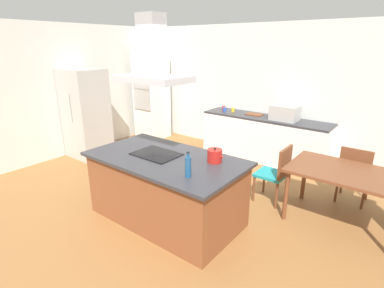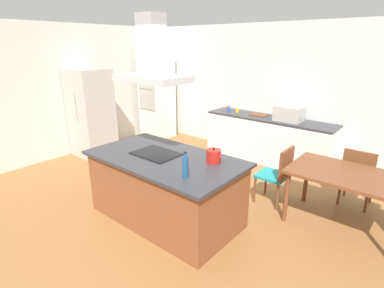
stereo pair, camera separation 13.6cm
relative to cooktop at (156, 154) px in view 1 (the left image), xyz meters
The scene contains 19 objects.
ground 1.76m from the cooktop, 83.94° to the left, with size 16.00×16.00×0.00m, color #936033.
wall_back 3.28m from the cooktop, 87.20° to the left, with size 7.20×0.10×2.70m, color silver.
wall_left 3.47m from the cooktop, 163.10° to the left, with size 0.10×8.80×2.70m, color silver.
kitchen_island 0.48m from the cooktop, ahead, with size 2.06×1.14×0.90m.
cooktop is the anchor object (origin of this frame).
tea_kettle 0.80m from the cooktop, 18.77° to the left, with size 0.24×0.19×0.19m.
olive_oil_bottle 0.83m from the cooktop, 20.65° to the right, with size 0.07×0.07×0.29m.
back_counter 2.92m from the cooktop, 85.57° to the left, with size 2.58×0.62×0.90m.
countertop_microwave 2.95m from the cooktop, 77.90° to the left, with size 0.50×0.38×0.28m, color #B2AFAA.
coffee_mug_red 3.05m from the cooktop, 105.05° to the left, with size 0.08×0.08×0.09m, color red.
coffee_mug_blue 2.91m from the cooktop, 103.81° to the left, with size 0.08×0.08×0.09m, color #2D56B2.
coffee_mug_yellow 2.94m from the cooktop, 100.37° to the left, with size 0.08×0.08×0.09m, color gold.
cutting_board 2.93m from the cooktop, 90.68° to the left, with size 0.34×0.24×0.02m, color brown.
wall_oven_stack 3.81m from the cooktop, 136.01° to the left, with size 0.70×0.66×2.20m.
refrigerator 2.94m from the cooktop, 163.94° to the left, with size 0.80×0.73×1.82m.
dining_table 2.48m from the cooktop, 32.94° to the left, with size 1.40×0.90×0.75m.
chair_at_left_end 1.81m from the cooktop, 49.29° to the left, with size 0.42×0.42×0.89m.
chair_facing_back_wall 2.91m from the cooktop, 44.11° to the left, with size 0.42×0.42×0.89m.
range_hood 1.20m from the cooktop, behind, with size 0.90×0.55×0.78m.
Camera 1 is at (2.48, -2.63, 2.29)m, focal length 27.85 mm.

